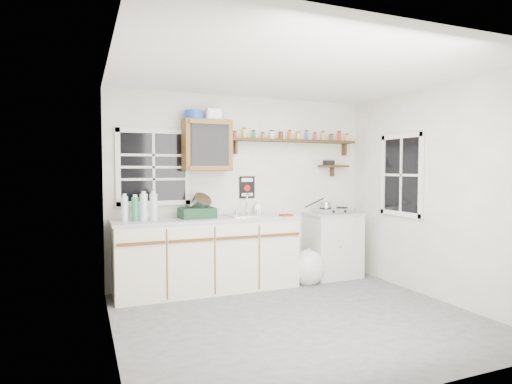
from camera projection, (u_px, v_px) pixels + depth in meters
room at (298, 196)px, 4.33m from camera, size 3.64×3.24×2.54m
main_cabinet at (208, 254)px, 5.35m from camera, size 2.31×0.63×0.92m
right_cabinet at (332, 245)px, 6.07m from camera, size 0.73×0.57×0.91m
sink at (248, 215)px, 5.53m from camera, size 0.52×0.44×0.29m
upper_cabinet at (207, 146)px, 5.43m from camera, size 0.60×0.32×0.65m
upper_cabinet_clutter at (202, 115)px, 5.39m from camera, size 0.46×0.24×0.14m
spice_shelf at (294, 140)px, 5.97m from camera, size 1.91×0.18×0.35m
secondary_shelf at (332, 166)px, 6.23m from camera, size 0.45×0.16×0.24m
warning_sign at (247, 187)px, 5.81m from camera, size 0.22×0.02×0.30m
window_back at (154, 167)px, 5.33m from camera, size 0.93×0.03×0.98m
window_right at (401, 175)px, 5.50m from camera, size 0.03×0.78×1.08m
water_bottles at (141, 207)px, 5.01m from camera, size 0.41×0.12×0.35m
dish_rack at (198, 210)px, 5.31m from camera, size 0.44×0.34×0.32m
soap_bottle at (257, 207)px, 5.81m from camera, size 0.08×0.09×0.18m
rag at (286, 215)px, 5.55m from camera, size 0.16×0.14×0.02m
hotplate at (334, 210)px, 6.03m from camera, size 0.54×0.29×0.08m
saucepan at (325, 205)px, 5.97m from camera, size 0.35×0.18×0.15m
trash_bag at (308, 267)px, 5.69m from camera, size 0.44×0.40×0.51m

